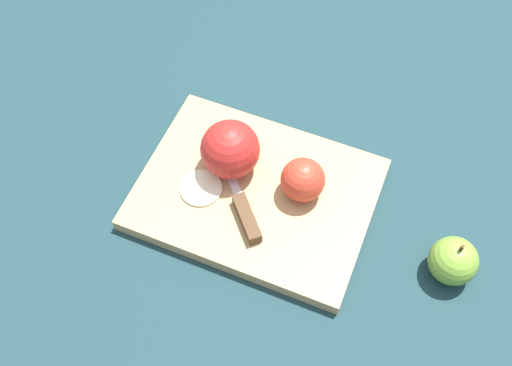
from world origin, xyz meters
TOP-DOWN VIEW (x-y plane):
  - ground_plane at (0.00, 0.00)m, footprint 4.00×4.00m
  - cutting_board at (0.00, 0.00)m, footprint 0.38×0.31m
  - apple_half_left at (-0.07, -0.01)m, footprint 0.07×0.07m
  - apple_half_right at (0.05, -0.03)m, footprint 0.09×0.09m
  - knife at (0.00, 0.05)m, footprint 0.10×0.15m
  - apple_slice at (0.08, 0.02)m, footprint 0.06×0.06m
  - apple_whole at (-0.29, 0.05)m, footprint 0.07×0.07m

SIDE VIEW (x-z plane):
  - ground_plane at x=0.00m, z-range 0.00..0.00m
  - cutting_board at x=0.00m, z-range 0.00..0.02m
  - apple_slice at x=0.08m, z-range 0.02..0.03m
  - knife at x=0.00m, z-range 0.02..0.04m
  - apple_whole at x=-0.29m, z-range -0.01..0.07m
  - apple_half_left at x=-0.07m, z-range 0.02..0.09m
  - apple_half_right at x=0.05m, z-range 0.02..0.11m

